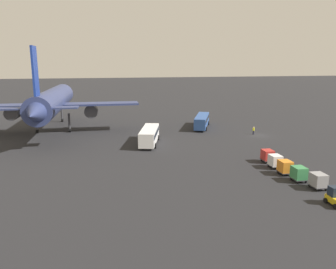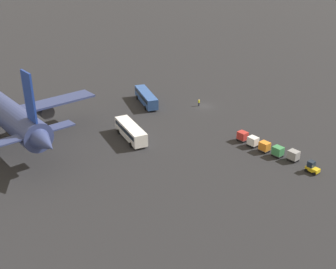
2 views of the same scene
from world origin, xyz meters
name	(u,v)px [view 1 (image 1 of 2)]	position (x,y,z in m)	size (l,w,h in m)	color
ground_plane	(258,135)	(0.00, 0.00, 0.00)	(600.00, 600.00, 0.00)	#232326
airplane	(53,102)	(14.64, 44.73, 7.07)	(46.43, 39.36, 18.77)	navy
shuttle_bus_near	(202,120)	(11.26, 9.48, 1.85)	(12.45, 7.52, 3.07)	#2D5199
shuttle_bus_far	(149,135)	(-2.23, 25.09, 1.89)	(11.76, 5.97, 3.14)	white
baggage_tug	(336,197)	(-35.44, 9.57, 0.94)	(2.47, 1.75, 2.10)	gold
worker_person	(253,131)	(1.09, 0.70, 0.87)	(0.38, 0.38, 1.74)	#1E1E2D
cargo_cart_grey	(318,180)	(-30.77, 8.31, 1.19)	(2.09, 1.79, 2.06)	#38383D
cargo_cart_green	(299,173)	(-27.80, 9.05, 1.19)	(2.09, 1.79, 2.06)	#38383D
cargo_cart_orange	(285,167)	(-24.82, 9.26, 1.19)	(2.09, 1.79, 2.06)	#38383D
cargo_cart_white	(275,161)	(-21.85, 9.05, 1.19)	(2.09, 1.79, 2.06)	#38383D
cargo_cart_red	(268,155)	(-18.87, 8.64, 1.19)	(2.09, 1.79, 2.06)	#38383D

